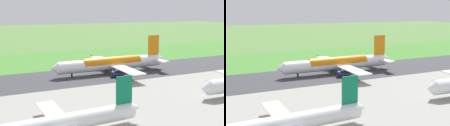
{
  "view_description": "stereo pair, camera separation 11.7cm",
  "coord_description": "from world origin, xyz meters",
  "views": [
    {
      "loc": [
        54.31,
        109.68,
        27.79
      ],
      "look_at": [
        3.28,
        0.0,
        4.5
      ],
      "focal_mm": 45.41,
      "sensor_mm": 36.0,
      "label": 1
    },
    {
      "loc": [
        54.21,
        109.73,
        27.79
      ],
      "look_at": [
        3.28,
        0.0,
        4.5
      ],
      "focal_mm": 45.41,
      "sensor_mm": 36.0,
      "label": 2
    }
  ],
  "objects": [
    {
      "name": "traffic_cone_orange",
      "position": [
        5.13,
        -34.57,
        0.28
      ],
      "size": [
        0.4,
        0.4,
        0.55
      ],
      "primitive_type": "cone",
      "color": "orange",
      "rests_on": "ground"
    },
    {
      "name": "no_stopping_sign",
      "position": [
        0.03,
        -34.12,
        1.71
      ],
      "size": [
        0.6,
        0.1,
        2.91
      ],
      "color": "slate",
      "rests_on": "ground"
    },
    {
      "name": "runway_asphalt",
      "position": [
        0.0,
        0.0,
        0.03
      ],
      "size": [
        600.0,
        31.17,
        0.06
      ],
      "primitive_type": "cube",
      "color": "#38383D",
      "rests_on": "ground"
    },
    {
      "name": "airliner_parked_far",
      "position": [
        39.99,
        52.27,
        3.3
      ],
      "size": [
        41.31,
        33.76,
        12.07
      ],
      "color": "white",
      "rests_on": "ground"
    },
    {
      "name": "apron_concrete",
      "position": [
        0.0,
        54.62,
        0.03
      ],
      "size": [
        440.0,
        110.0,
        0.05
      ],
      "primitive_type": "cube",
      "color": "gray",
      "rests_on": "ground"
    },
    {
      "name": "airliner_main",
      "position": [
        2.9,
        0.0,
        4.35
      ],
      "size": [
        53.96,
        44.01,
        15.88
      ],
      "color": "white",
      "rests_on": "ground"
    },
    {
      "name": "grass_verge_foreground",
      "position": [
        0.0,
        -32.58,
        0.02
      ],
      "size": [
        600.0,
        80.0,
        0.04
      ],
      "primitive_type": "cube",
      "color": "#478534",
      "rests_on": "ground"
    },
    {
      "name": "ground_plane",
      "position": [
        0.0,
        0.0,
        0.0
      ],
      "size": [
        800.0,
        800.0,
        0.0
      ],
      "primitive_type": "plane",
      "color": "#547F3D"
    }
  ]
}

